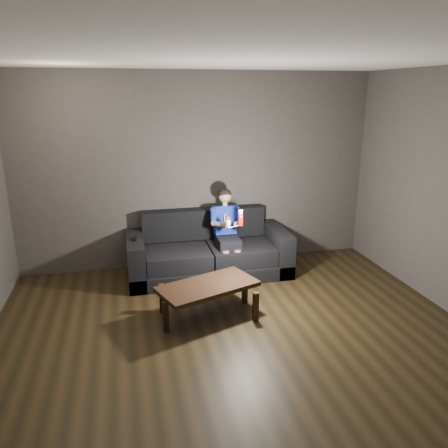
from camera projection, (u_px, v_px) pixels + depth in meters
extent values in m
plane|color=black|center=(245.00, 356.00, 4.16)|extent=(5.00, 5.00, 0.00)
cube|color=#413C39|center=(198.00, 171.00, 6.10)|extent=(5.00, 0.04, 2.70)
cube|color=white|center=(250.00, 54.00, 3.38)|extent=(5.00, 5.00, 0.02)
cube|color=black|center=(209.00, 267.00, 6.02)|extent=(2.17, 0.94, 0.19)
cube|color=black|center=(178.00, 259.00, 5.77)|extent=(0.85, 0.66, 0.23)
cube|color=black|center=(241.00, 253.00, 5.96)|extent=(0.85, 0.66, 0.23)
cube|color=black|center=(203.00, 223.00, 6.20)|extent=(1.73, 0.22, 0.42)
cube|color=black|center=(136.00, 260.00, 5.75)|extent=(0.22, 0.94, 0.59)
cube|color=black|center=(276.00, 248.00, 6.17)|extent=(0.22, 0.94, 0.59)
cube|color=black|center=(228.00, 242.00, 5.85)|extent=(0.29, 0.37, 0.14)
cube|color=#1C259C|center=(225.00, 220.00, 5.95)|extent=(0.29, 0.21, 0.41)
cube|color=#EDF71B|center=(226.00, 217.00, 5.86)|extent=(0.09, 0.09, 0.10)
cube|color=red|center=(226.00, 217.00, 5.85)|extent=(0.06, 0.06, 0.06)
cylinder|color=tan|center=(225.00, 204.00, 5.89)|extent=(0.07, 0.07, 0.06)
sphere|color=tan|center=(225.00, 196.00, 5.85)|extent=(0.17, 0.17, 0.17)
ellipsoid|color=black|center=(225.00, 194.00, 5.86)|extent=(0.18, 0.18, 0.16)
cylinder|color=#1C259C|center=(213.00, 217.00, 5.83)|extent=(0.08, 0.22, 0.19)
cylinder|color=#1C259C|center=(239.00, 215.00, 5.91)|extent=(0.08, 0.22, 0.19)
cylinder|color=tan|center=(219.00, 223.00, 5.71)|extent=(0.14, 0.23, 0.10)
cylinder|color=tan|center=(239.00, 221.00, 5.77)|extent=(0.14, 0.23, 0.10)
sphere|color=tan|center=(225.00, 225.00, 5.64)|extent=(0.08, 0.08, 0.08)
sphere|color=tan|center=(236.00, 224.00, 5.67)|extent=(0.08, 0.08, 0.08)
cylinder|color=tan|center=(226.00, 263.00, 5.71)|extent=(0.09, 0.09, 0.33)
cylinder|color=tan|center=(237.00, 262.00, 5.75)|extent=(0.09, 0.09, 0.33)
cube|color=#E10A00|center=(241.00, 218.00, 5.44)|extent=(0.06, 0.08, 0.20)
cube|color=maroon|center=(241.00, 214.00, 5.40)|extent=(0.03, 0.02, 0.03)
cylinder|color=white|center=(241.00, 219.00, 5.42)|extent=(0.02, 0.01, 0.02)
ellipsoid|color=white|center=(229.00, 222.00, 5.42)|extent=(0.06, 0.09, 0.14)
cylinder|color=black|center=(229.00, 219.00, 5.38)|extent=(0.02, 0.01, 0.02)
cube|color=black|center=(135.00, 239.00, 5.61)|extent=(0.06, 0.15, 0.03)
cube|color=black|center=(135.00, 236.00, 5.65)|extent=(0.02, 0.02, 0.00)
cube|color=black|center=(208.00, 286.00, 4.80)|extent=(1.19, 0.88, 0.05)
cube|color=black|center=(166.00, 317.00, 4.55)|extent=(0.06, 0.06, 0.34)
cube|color=black|center=(256.00, 307.00, 4.76)|extent=(0.06, 0.06, 0.34)
cube|color=black|center=(162.00, 298.00, 4.96)|extent=(0.06, 0.06, 0.34)
cube|color=black|center=(245.00, 290.00, 5.17)|extent=(0.06, 0.06, 0.34)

